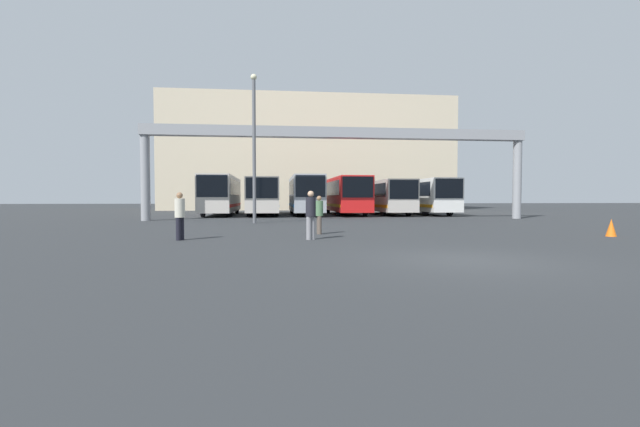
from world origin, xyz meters
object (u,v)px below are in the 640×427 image
object	(u,v)px
bus_slot_4	(387,195)
lamp_post	(254,143)
pedestrian_mid_left	(180,215)
bus_slot_0	(221,193)
bus_slot_3	(345,194)
pedestrian_near_center	(311,214)
traffic_cone	(611,228)
bus_slot_2	(305,193)
bus_slot_5	(425,195)
bus_slot_1	(264,194)
pedestrian_near_left	(319,214)

from	to	relation	value
bus_slot_4	lamp_post	world-z (taller)	lamp_post
pedestrian_mid_left	bus_slot_0	bearing A→B (deg)	28.85
bus_slot_4	pedestrian_mid_left	distance (m)	25.10
bus_slot_3	pedestrian_near_center	xyz separation A→B (m)	(-5.04, -22.22, -0.92)
lamp_post	traffic_cone	bearing A→B (deg)	-35.66
bus_slot_2	pedestrian_mid_left	size ratio (longest dim) A/B	6.02
bus_slot_4	bus_slot_5	bearing A→B (deg)	4.97
bus_slot_3	bus_slot_5	distance (m)	7.19
traffic_cone	bus_slot_2	bearing A→B (deg)	115.30
bus_slot_2	bus_slot_5	world-z (taller)	bus_slot_2
bus_slot_0	lamp_post	size ratio (longest dim) A/B	1.28
bus_slot_2	bus_slot_5	xyz separation A→B (m)	(10.78, 0.29, -0.12)
bus_slot_2	pedestrian_mid_left	distance (m)	22.19
bus_slot_0	bus_slot_2	bearing A→B (deg)	-3.78
bus_slot_1	pedestrian_near_left	bearing A→B (deg)	-82.32
lamp_post	bus_slot_4	bearing A→B (deg)	46.19
bus_slot_1	bus_slot_5	size ratio (longest dim) A/B	1.06
bus_slot_0	lamp_post	world-z (taller)	lamp_post
bus_slot_3	bus_slot_5	xyz separation A→B (m)	(7.19, -0.30, -0.08)
pedestrian_mid_left	bus_slot_2	bearing A→B (deg)	10.04
bus_slot_1	bus_slot_4	xyz separation A→B (m)	(10.78, -0.66, -0.08)
pedestrian_near_center	bus_slot_1	bearing A→B (deg)	64.09
bus_slot_4	pedestrian_near_center	size ratio (longest dim) A/B	5.81
bus_slot_4	bus_slot_5	xyz separation A→B (m)	(3.59, 0.31, 0.06)
bus_slot_2	bus_slot_3	xyz separation A→B (m)	(3.59, 0.59, -0.04)
bus_slot_5	traffic_cone	xyz separation A→B (m)	(-0.53, -21.96, -1.43)
traffic_cone	bus_slot_0	bearing A→B (deg)	128.21
bus_slot_5	bus_slot_0	bearing A→B (deg)	179.42
bus_slot_0	bus_slot_3	size ratio (longest dim) A/B	0.98
bus_slot_3	pedestrian_mid_left	distance (m)	23.97
bus_slot_0	pedestrian_near_left	xyz separation A→B (m)	(6.29, -19.84, -1.05)
bus_slot_0	bus_slot_2	distance (m)	7.20
bus_slot_5	traffic_cone	world-z (taller)	bus_slot_5
bus_slot_0	bus_slot_5	xyz separation A→B (m)	(17.96, -0.18, -0.12)
pedestrian_near_center	lamp_post	world-z (taller)	lamp_post
bus_slot_2	bus_slot_5	bearing A→B (deg)	1.56
pedestrian_mid_left	pedestrian_near_left	xyz separation A→B (m)	(5.16, 1.96, -0.06)
bus_slot_4	bus_slot_1	bearing A→B (deg)	176.50
lamp_post	bus_slot_3	bearing A→B (deg)	58.42
bus_slot_0	bus_slot_4	bearing A→B (deg)	-1.97
bus_slot_2	pedestrian_mid_left	bearing A→B (deg)	-105.86
bus_slot_5	bus_slot_4	bearing A→B (deg)	-175.03
bus_slot_2	bus_slot_3	distance (m)	3.64
bus_slot_4	bus_slot_5	distance (m)	3.61
pedestrian_near_left	lamp_post	xyz separation A→B (m)	(-2.97, 7.82, 3.86)
bus_slot_1	pedestrian_near_center	world-z (taller)	bus_slot_1
pedestrian_mid_left	traffic_cone	size ratio (longest dim) A/B	2.48
bus_slot_0	bus_slot_5	bearing A→B (deg)	-0.58
bus_slot_3	pedestrian_near_left	bearing A→B (deg)	-102.67
traffic_cone	bus_slot_5	bearing A→B (deg)	88.61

